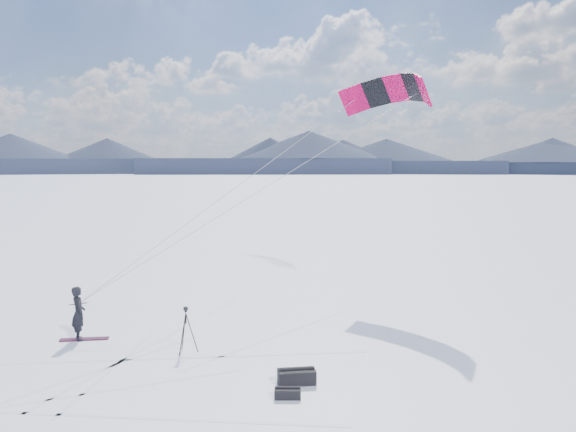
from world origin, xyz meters
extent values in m
plane|color=white|center=(0.00, 0.00, 0.00)|extent=(1800.00, 1800.00, 0.00)
cube|color=#1B2033|center=(209.56, 241.84, 3.25)|extent=(142.83, 132.24, 6.49)
cone|color=#1B2033|center=(209.56, 241.84, 6.49)|extent=(90.28, 90.28, 8.00)
cube|color=#1B2033|center=(132.93, 291.08, 3.25)|extent=(155.14, 103.25, 6.49)
cone|color=#1B2033|center=(132.93, 291.08, 6.49)|extent=(84.80, 84.80, 8.00)
cube|color=#1B2033|center=(45.54, 316.74, 3.25)|extent=(154.88, 65.89, 6.49)
cone|color=#1B2033|center=(45.54, 316.74, 6.49)|extent=(72.46, 72.46, 8.00)
cube|color=#1B2033|center=(-45.54, 316.74, 3.25)|extent=(154.88, 65.89, 6.49)
cone|color=#1B2033|center=(-45.54, 316.74, 6.49)|extent=(72.46, 72.46, 8.00)
cube|color=silver|center=(-3.30, -1.70, 0.00)|extent=(3.52, 7.29, 0.01)
cube|color=silver|center=(-1.60, 0.60, 0.00)|extent=(6.45, 7.79, 0.01)
cube|color=silver|center=(0.10, 2.90, 0.00)|extent=(11.66, 3.07, 0.01)
cube|color=silver|center=(1.80, -2.80, 0.00)|extent=(1.27, 5.91, 0.01)
cube|color=silver|center=(3.50, -0.50, 0.00)|extent=(6.52, 4.83, 0.01)
cube|color=silver|center=(5.20, 1.80, 0.00)|extent=(8.85, 4.87, 0.01)
imported|color=black|center=(-2.96, 4.01, 0.00)|extent=(0.58, 0.73, 1.73)
cube|color=#661841|center=(-2.80, 3.97, 0.02)|extent=(1.53, 0.41, 0.04)
cylinder|color=black|center=(0.50, 2.00, 0.60)|extent=(0.37, 0.09, 1.20)
cylinder|color=black|center=(0.27, 2.18, 0.60)|extent=(0.15, 0.35, 1.20)
cylinder|color=black|center=(0.22, 1.89, 0.60)|extent=(0.25, 0.30, 1.20)
cylinder|color=black|center=(0.33, 2.02, 1.03)|extent=(0.03, 0.03, 0.33)
cube|color=black|center=(0.33, 2.02, 1.25)|extent=(0.08, 0.08, 0.05)
cube|color=black|center=(0.33, 2.02, 1.34)|extent=(0.14, 0.10, 0.10)
cylinder|color=black|center=(0.33, 2.11, 1.34)|extent=(0.07, 0.10, 0.07)
cube|color=black|center=(2.97, -1.04, 0.18)|extent=(0.99, 0.52, 0.36)
cylinder|color=black|center=(2.97, -1.04, 0.38)|extent=(0.91, 0.16, 0.09)
cube|color=black|center=(2.55, -1.86, 0.12)|extent=(0.69, 0.44, 0.23)
cylinder|color=black|center=(2.55, -1.86, 0.25)|extent=(0.60, 0.21, 0.07)
cube|color=#C80348|center=(10.01, 6.47, 8.58)|extent=(0.91, 1.34, 1.48)
cube|color=black|center=(10.08, 7.56, 8.83)|extent=(0.76, 1.37, 1.32)
cube|color=#C80348|center=(9.83, 8.67, 8.91)|extent=(1.06, 1.34, 1.15)
cube|color=black|center=(9.30, 9.68, 8.83)|extent=(1.32, 1.21, 1.32)
cube|color=#C80348|center=(8.55, 10.47, 8.58)|extent=(1.52, 0.97, 1.48)
cylinder|color=gray|center=(3.52, 5.24, 4.87)|extent=(12.98, 2.49, 7.42)
cylinder|color=gray|center=(2.80, 7.24, 4.87)|extent=(11.53, 6.48, 7.42)
cylinder|color=black|center=(-2.96, 4.01, 1.17)|extent=(0.53, 0.22, 0.03)
camera|label=1|loc=(-0.36, -14.55, 5.61)|focal=35.00mm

